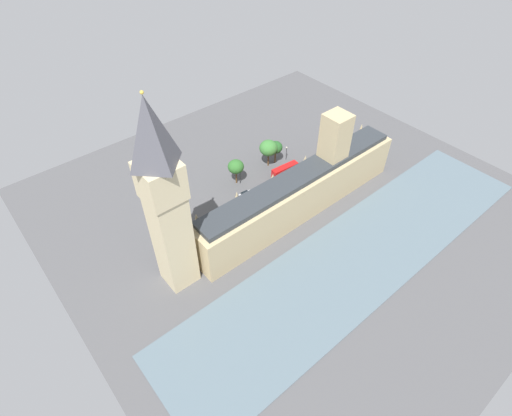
{
  "coord_description": "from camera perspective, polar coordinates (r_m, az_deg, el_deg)",
  "views": [
    {
      "loc": [
        -67.77,
        73.54,
        94.0
      ],
      "look_at": [
        1.0,
        15.7,
        8.6
      ],
      "focal_mm": 28.35,
      "sensor_mm": 36.0,
      "label": 1
    }
  ],
  "objects": [
    {
      "name": "pedestrian_by_river_gate",
      "position": [
        128.5,
        -3.97,
        -3.12
      ],
      "size": [
        0.64,
        0.54,
        1.66
      ],
      "rotation": [
        0.0,
        0.0,
        1.39
      ],
      "color": "gray",
      "rests_on": "ground"
    },
    {
      "name": "street_lamp_slot_10",
      "position": [
        155.51,
        4.32,
        8.08
      ],
      "size": [
        0.56,
        0.56,
        5.79
      ],
      "color": "black",
      "rests_on": "ground"
    },
    {
      "name": "river_thames",
      "position": [
        125.72,
        14.21,
        -6.6
      ],
      "size": [
        29.96,
        133.73,
        0.25
      ],
      "primitive_type": "cube",
      "color": "slate",
      "rests_on": "ground"
    },
    {
      "name": "street_lamp_slot_11",
      "position": [
        143.78,
        -2.27,
        4.74
      ],
      "size": [
        0.56,
        0.56,
        5.62
      ],
      "color": "black",
      "rests_on": "ground"
    },
    {
      "name": "plane_tree_midblock",
      "position": [
        142.08,
        -2.86,
        5.84
      ],
      "size": [
        5.7,
        5.7,
        9.7
      ],
      "color": "brown",
      "rests_on": "ground"
    },
    {
      "name": "pedestrian_leading",
      "position": [
        148.48,
        8.06,
        4.11
      ],
      "size": [
        0.62,
        0.54,
        1.55
      ],
      "rotation": [
        0.0,
        0.0,
        1.29
      ],
      "color": "#336B60",
      "rests_on": "ground"
    },
    {
      "name": "plane_tree_opposite_hall",
      "position": [
        152.07,
        2.77,
        8.54
      ],
      "size": [
        5.23,
        5.23,
        9.18
      ],
      "color": "brown",
      "rests_on": "ground"
    },
    {
      "name": "parliament_building",
      "position": [
        131.35,
        6.63,
        2.66
      ],
      "size": [
        11.31,
        78.59,
        31.06
      ],
      "color": "tan",
      "rests_on": "ground"
    },
    {
      "name": "car_silver_trailing",
      "position": [
        140.4,
        -1.51,
        1.98
      ],
      "size": [
        2.28,
        4.8,
        1.74
      ],
      "rotation": [
        0.0,
        0.0,
        3.05
      ],
      "color": "#B7B7BC",
      "rests_on": "ground"
    },
    {
      "name": "pedestrian_under_trees",
      "position": [
        146.53,
        7.22,
        3.62
      ],
      "size": [
        0.7,
        0.71,
        1.71
      ],
      "rotation": [
        0.0,
        0.0,
        5.52
      ],
      "color": "#336B60",
      "rests_on": "ground"
    },
    {
      "name": "plane_tree_kerbside",
      "position": [
        149.79,
        1.77,
        8.46
      ],
      "size": [
        6.74,
        6.74,
        10.86
      ],
      "color": "brown",
      "rests_on": "ground"
    },
    {
      "name": "clock_tower",
      "position": [
        97.51,
        -12.79,
        1.13
      ],
      "size": [
        9.39,
        9.39,
        57.79
      ],
      "color": "#CCBA8E",
      "rests_on": "ground"
    },
    {
      "name": "car_black_corner",
      "position": [
        159.85,
        10.0,
        7.18
      ],
      "size": [
        2.28,
        4.56,
        1.74
      ],
      "rotation": [
        0.0,
        0.0,
        3.04
      ],
      "color": "black",
      "rests_on": "ground"
    },
    {
      "name": "car_dark_green_far_end",
      "position": [
        133.99,
        -4.92,
        -0.69
      ],
      "size": [
        2.3,
        4.3,
        1.74
      ],
      "rotation": [
        0.0,
        0.0,
        -0.12
      ],
      "color": "#19472D",
      "rests_on": "ground"
    },
    {
      "name": "ground_plane",
      "position": [
        137.25,
        5.29,
        0.08
      ],
      "size": [
        148.59,
        148.59,
        0.0
      ],
      "primitive_type": "plane",
      "color": "#4C4C4F"
    },
    {
      "name": "double_decker_bus_near_tower",
      "position": [
        147.84,
        4.09,
        5.24
      ],
      "size": [
        3.4,
        10.67,
        4.75
      ],
      "rotation": [
        0.0,
        0.0,
        3.06
      ],
      "color": "red",
      "rests_on": "ground"
    }
  ]
}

